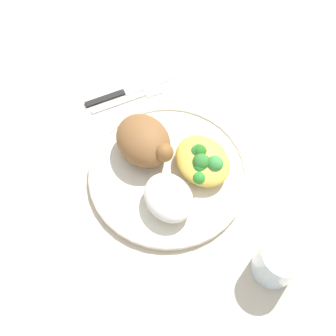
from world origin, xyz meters
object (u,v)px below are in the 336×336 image
(rice_pile, at_px, (169,197))
(mac_cheese_with_broccoli, at_px, (203,161))
(roasted_chicken, at_px, (144,141))
(fork, at_px, (132,98))
(water_glass, at_px, (278,261))
(knife, at_px, (124,92))
(plate, at_px, (168,173))

(rice_pile, distance_m, mac_cheese_with_broccoli, 0.09)
(roasted_chicken, relative_size, mac_cheese_with_broccoli, 1.10)
(fork, distance_m, water_glass, 0.40)
(mac_cheese_with_broccoli, bearing_deg, knife, -171.74)
(roasted_chicken, xyz_separation_m, knife, (-0.15, 0.03, -0.04))
(roasted_chicken, bearing_deg, rice_pile, -8.99)
(knife, bearing_deg, rice_pile, -11.52)
(rice_pile, bearing_deg, roasted_chicken, 171.01)
(mac_cheese_with_broccoli, distance_m, fork, 0.21)
(roasted_chicken, bearing_deg, mac_cheese_with_broccoli, 40.66)
(rice_pile, xyz_separation_m, water_glass, (0.17, 0.08, 0.00))
(mac_cheese_with_broccoli, bearing_deg, rice_pile, -71.65)
(roasted_chicken, height_order, water_glass, water_glass)
(rice_pile, xyz_separation_m, fork, (-0.23, 0.06, -0.03))
(rice_pile, bearing_deg, fork, 166.08)
(roasted_chicken, distance_m, water_glass, 0.28)
(fork, bearing_deg, mac_cheese_with_broccoli, 7.56)
(roasted_chicken, xyz_separation_m, mac_cheese_with_broccoli, (0.08, 0.07, -0.01))
(rice_pile, bearing_deg, mac_cheese_with_broccoli, 108.35)
(fork, distance_m, knife, 0.02)
(rice_pile, height_order, water_glass, water_glass)
(rice_pile, height_order, knife, rice_pile)
(roasted_chicken, height_order, knife, roasted_chicken)
(plate, distance_m, roasted_chicken, 0.07)
(knife, bearing_deg, plate, -6.04)
(fork, relative_size, water_glass, 1.83)
(water_glass, bearing_deg, roasted_chicken, -166.85)
(rice_pile, xyz_separation_m, mac_cheese_with_broccoli, (-0.03, 0.08, -0.00))
(roasted_chicken, relative_size, rice_pile, 1.27)
(water_glass, bearing_deg, rice_pile, -154.54)
(mac_cheese_with_broccoli, height_order, fork, mac_cheese_with_broccoli)
(fork, height_order, knife, knife)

